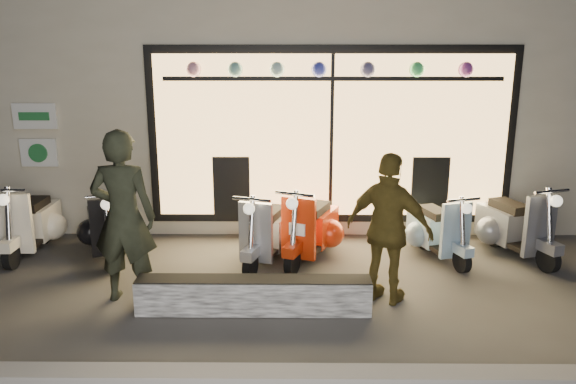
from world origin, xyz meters
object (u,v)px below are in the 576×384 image
Objects in this scene: scooter_red at (313,227)px; man at (123,217)px; graffiti_barrier at (254,295)px; woman at (389,229)px; scooter_silver at (269,231)px.

scooter_red is 0.71× the size of man.
graffiti_barrier is 1.48× the size of woman.
woman is (1.50, 0.30, 0.67)m from graffiti_barrier.
man is 1.15× the size of woman.
man is at bearing -123.01° from scooter_silver.
man reaches higher than scooter_silver.
man reaches higher than graffiti_barrier.
scooter_red is (0.60, 0.11, 0.02)m from scooter_silver.
scooter_silver is (0.11, 1.63, 0.20)m from graffiti_barrier.
man reaches higher than woman.
man is 2.98m from woman.
man is (-2.18, -1.42, 0.58)m from scooter_red.
woman is at bearing 11.38° from graffiti_barrier.
graffiti_barrier is 1.81× the size of scooter_red.
woman is (1.40, -1.33, 0.47)m from scooter_silver.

